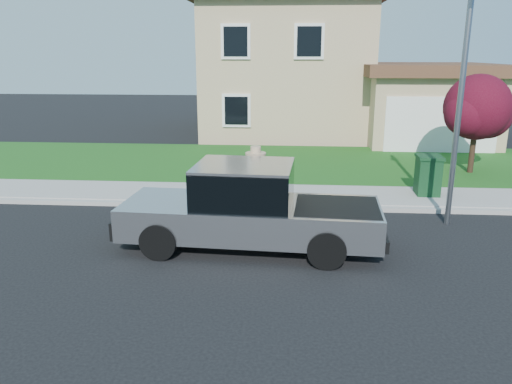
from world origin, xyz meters
TOP-DOWN VIEW (x-y plane):
  - ground at (0.00, 0.00)m, footprint 80.00×80.00m
  - curb at (1.00, 2.90)m, footprint 40.00×0.20m
  - sidewalk at (1.00, 4.00)m, footprint 40.00×2.00m
  - lawn at (1.00, 8.50)m, footprint 40.00×7.00m
  - house at (1.31, 16.38)m, footprint 14.00×11.30m
  - pickup_truck at (-0.53, 0.08)m, footprint 5.80×2.37m
  - woman at (-0.49, 1.35)m, footprint 0.71×0.50m
  - ornamental_tree at (6.63, 7.33)m, footprint 2.46×2.22m
  - trash_bin at (4.31, 4.20)m, footprint 0.73×0.83m
  - street_lamp at (4.28, 1.94)m, footprint 0.30×0.75m

SIDE VIEW (x-z plane):
  - ground at x=0.00m, z-range 0.00..0.00m
  - lawn at x=1.00m, z-range 0.00..0.10m
  - curb at x=1.00m, z-range 0.00..0.12m
  - sidewalk at x=1.00m, z-range 0.00..0.15m
  - trash_bin at x=4.31m, z-range 0.16..1.30m
  - pickup_truck at x=-0.53m, z-range -0.06..1.81m
  - woman at x=-0.49m, z-range -0.05..1.97m
  - ornamental_tree at x=6.63m, z-range 0.57..3.94m
  - house at x=1.31m, z-range -0.26..6.59m
  - street_lamp at x=4.28m, z-range 0.40..6.15m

